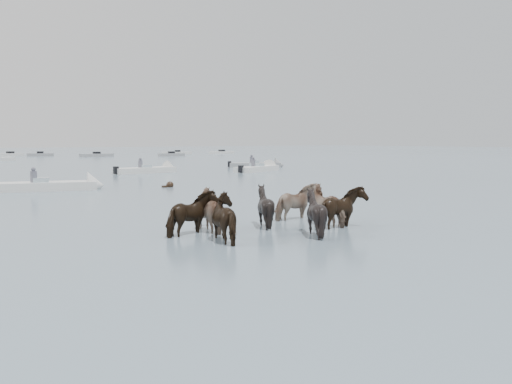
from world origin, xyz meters
TOP-DOWN VIEW (x-y plane):
  - ground at (0.00, 0.00)m, footprint 400.00×400.00m
  - pony_herd at (1.86, 1.25)m, footprint 6.63×4.27m
  - swimming_pony at (6.42, 16.95)m, footprint 0.72×0.44m
  - motorboat_b at (0.48, 19.01)m, footprint 6.46×3.40m
  - motorboat_c at (12.08, 30.72)m, footprint 6.17×2.31m
  - motorboat_d at (20.96, 26.86)m, footprint 5.87×3.55m
  - motorboat_e at (25.20, 32.27)m, footprint 5.73×4.15m

SIDE VIEW (x-z plane):
  - ground at x=0.00m, z-range 0.00..0.00m
  - swimming_pony at x=6.42m, z-range -0.12..0.32m
  - motorboat_b at x=0.48m, z-range -0.74..1.18m
  - motorboat_c at x=12.08m, z-range -0.74..1.18m
  - motorboat_d at x=20.96m, z-range -0.74..1.18m
  - motorboat_e at x=25.20m, z-range -0.74..1.18m
  - pony_herd at x=1.86m, z-range -0.26..1.34m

